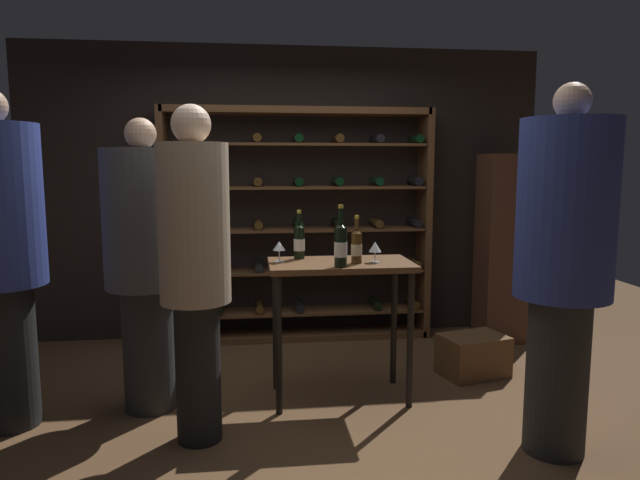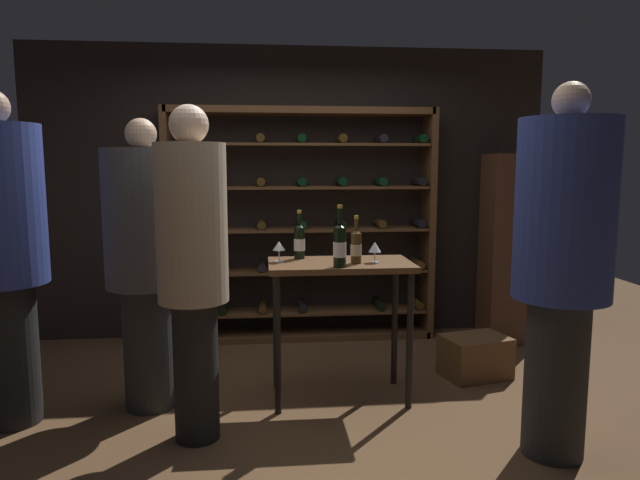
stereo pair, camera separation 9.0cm
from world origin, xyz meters
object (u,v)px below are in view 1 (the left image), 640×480
(wine_rack, at_px, (300,226))
(wine_bottle_green_slim, at_px, (341,245))
(person_bystander_red_print, at_px, (145,253))
(person_host_in_suit, at_px, (195,259))
(wine_glass_stemmed_right, at_px, (279,247))
(wine_crate, at_px, (473,355))
(wine_bottle_red_label, at_px, (357,246))
(display_cabinet, at_px, (504,249))
(tasting_table, at_px, (340,283))
(wine_bottle_black_capsule, at_px, (299,241))
(person_guest_plum_blouse, at_px, (564,254))
(wine_glass_stemmed_center, at_px, (375,248))

(wine_rack, height_order, wine_bottle_green_slim, wine_rack)
(person_bystander_red_print, bearing_deg, person_host_in_suit, 158.49)
(wine_glass_stemmed_right, bearing_deg, wine_bottle_green_slim, -32.17)
(wine_crate, bearing_deg, wine_bottle_red_label, -160.09)
(person_bystander_red_print, distance_m, display_cabinet, 3.19)
(tasting_table, relative_size, person_host_in_suit, 0.50)
(person_bystander_red_print, relative_size, wine_glass_stemmed_right, 13.64)
(display_cabinet, distance_m, wine_bottle_black_capsule, 2.19)
(wine_rack, relative_size, display_cabinet, 1.43)
(wine_rack, bearing_deg, person_host_in_suit, -111.77)
(wine_crate, height_order, wine_bottle_black_capsule, wine_bottle_black_capsule)
(wine_bottle_green_slim, bearing_deg, wine_glass_stemmed_right, 147.83)
(wine_glass_stemmed_right, bearing_deg, wine_rack, 79.31)
(person_host_in_suit, relative_size, wine_glass_stemmed_right, 13.92)
(person_guest_plum_blouse, xyz_separation_m, display_cabinet, (0.60, 2.01, -0.28))
(person_host_in_suit, xyz_separation_m, display_cabinet, (2.61, 1.63, -0.23))
(wine_rack, distance_m, wine_bottle_red_label, 1.49)
(tasting_table, height_order, wine_bottle_red_label, wine_bottle_red_label)
(person_bystander_red_print, bearing_deg, wine_rack, -96.39)
(person_guest_plum_blouse, xyz_separation_m, wine_glass_stemmed_center, (-0.86, 0.84, -0.07))
(wine_bottle_red_label, relative_size, wine_glass_stemmed_center, 2.29)
(person_bystander_red_print, distance_m, wine_crate, 2.54)
(person_host_in_suit, distance_m, wine_glass_stemmed_right, 0.75)
(tasting_table, distance_m, wine_glass_stemmed_center, 0.34)
(wine_rack, xyz_separation_m, wine_bottle_green_slim, (0.12, -1.60, 0.05))
(wine_bottle_black_capsule, bearing_deg, wine_glass_stemmed_right, -140.51)
(tasting_table, bearing_deg, wine_crate, 15.05)
(wine_glass_stemmed_right, bearing_deg, wine_bottle_red_label, -12.23)
(display_cabinet, bearing_deg, wine_crate, -126.00)
(person_guest_plum_blouse, bearing_deg, wine_bottle_black_capsule, -45.18)
(wine_glass_stemmed_center, bearing_deg, wine_bottle_black_capsule, 156.82)
(wine_bottle_black_capsule, relative_size, wine_bottle_red_label, 1.06)
(tasting_table, distance_m, wine_crate, 1.30)
(wine_crate, distance_m, wine_bottle_red_label, 1.39)
(wine_bottle_red_label, height_order, wine_bottle_green_slim, wine_bottle_green_slim)
(wine_bottle_red_label, xyz_separation_m, wine_bottle_green_slim, (-0.13, -0.13, 0.03))
(person_bystander_red_print, distance_m, wine_glass_stemmed_center, 1.51)
(tasting_table, height_order, wine_glass_stemmed_right, wine_glass_stemmed_right)
(person_bystander_red_print, bearing_deg, wine_crate, -140.64)
(wine_bottle_red_label, xyz_separation_m, wine_glass_stemmed_right, (-0.51, 0.11, -0.01))
(wine_glass_stemmed_right, bearing_deg, display_cabinet, 27.24)
(tasting_table, xyz_separation_m, wine_bottle_red_label, (0.10, -0.07, 0.26))
(wine_bottle_green_slim, bearing_deg, wine_glass_stemmed_center, 30.07)
(tasting_table, height_order, wine_glass_stemmed_center, wine_glass_stemmed_center)
(tasting_table, height_order, wine_bottle_green_slim, wine_bottle_green_slim)
(wine_bottle_red_label, height_order, wine_glass_stemmed_right, wine_bottle_red_label)
(tasting_table, relative_size, person_bystander_red_print, 0.51)
(person_guest_plum_blouse, height_order, wine_glass_stemmed_right, person_guest_plum_blouse)
(wine_rack, xyz_separation_m, tasting_table, (0.15, -1.40, -0.24))
(wine_glass_stemmed_center, bearing_deg, wine_bottle_red_label, -171.42)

